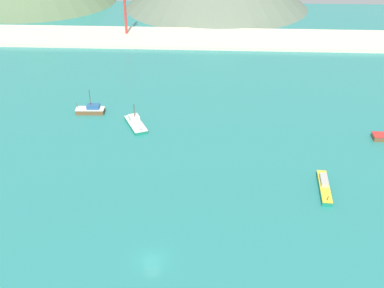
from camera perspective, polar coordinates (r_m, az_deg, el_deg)
ground at (r=107.25m, az=-2.63°, el=-2.30°), size 260.00×280.00×0.50m
fishing_boat_4 at (r=130.55m, az=-11.38°, el=3.81°), size 7.27×3.09×6.45m
fishing_boat_5 at (r=101.62m, az=14.73°, el=-4.68°), size 2.65×11.27×2.22m
fishing_boat_7 at (r=122.44m, az=-6.42°, el=2.36°), size 6.91×10.00×5.65m
beach_strip at (r=184.25m, az=-0.18°, el=11.89°), size 247.00×22.58×1.20m
radio_tower at (r=186.44m, az=-7.63°, el=15.37°), size 2.28×1.83×22.82m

